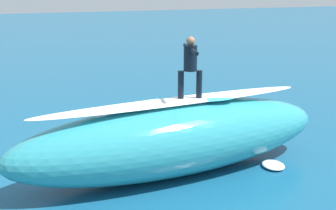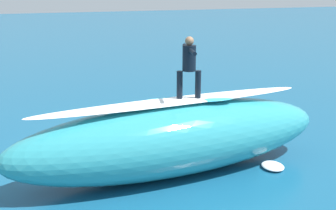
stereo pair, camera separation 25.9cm
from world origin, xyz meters
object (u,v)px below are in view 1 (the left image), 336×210
at_px(surfboard_riding, 190,100).
at_px(surfer_paddling, 153,128).
at_px(surfer_riding, 190,63).
at_px(surfboard_paddling, 151,134).

distance_m(surfboard_riding, surfer_paddling, 3.39).
bearing_deg(surfer_riding, surfboard_paddling, -76.67).
bearing_deg(surfboard_paddling, surfboard_riding, 50.91).
bearing_deg(surfboard_riding, surfer_paddling, -78.51).
relative_size(surfboard_riding, surfboard_paddling, 1.09).
xyz_separation_m(surfboard_riding, surfer_paddling, (-0.03, -2.96, -1.66)).
relative_size(surfer_riding, surfboard_paddling, 0.73).
relative_size(surfer_riding, surfer_paddling, 1.12).
distance_m(surfboard_paddling, surfer_paddling, 0.20).
xyz_separation_m(surfer_riding, surfer_paddling, (-0.03, -2.96, -2.57)).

